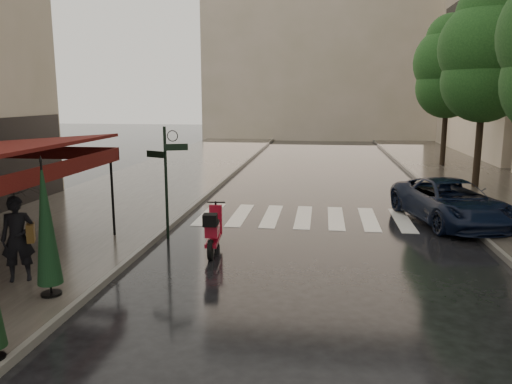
% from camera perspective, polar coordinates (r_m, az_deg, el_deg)
% --- Properties ---
extents(ground, '(120.00, 120.00, 0.00)m').
position_cam_1_polar(ground, '(11.11, -8.74, -9.73)').
color(ground, black).
rests_on(ground, ground).
extents(sidewalk_near, '(6.00, 60.00, 0.12)m').
position_cam_1_polar(sidewalk_near, '(23.53, -11.11, 1.28)').
color(sidewalk_near, '#38332D').
rests_on(sidewalk_near, ground).
extents(sidewalk_far, '(5.50, 60.00, 0.12)m').
position_cam_1_polar(sidewalk_far, '(23.44, 25.49, 0.39)').
color(sidewalk_far, '#38332D').
rests_on(sidewalk_far, ground).
extents(curb_near, '(0.12, 60.00, 0.16)m').
position_cam_1_polar(curb_near, '(22.74, -3.81, 1.17)').
color(curb_near, '#595651').
rests_on(curb_near, ground).
extents(curb_far, '(0.12, 60.00, 0.16)m').
position_cam_1_polar(curb_far, '(22.73, 18.76, 0.61)').
color(curb_far, '#595651').
rests_on(curb_far, ground).
extents(crosswalk, '(7.85, 3.20, 0.01)m').
position_cam_1_polar(crosswalk, '(16.43, 7.28, -2.90)').
color(crosswalk, silver).
rests_on(crosswalk, ground).
extents(signpost, '(1.17, 0.29, 3.10)m').
position_cam_1_polar(signpost, '(13.79, -10.24, 2.11)').
color(signpost, black).
rests_on(signpost, ground).
extents(backdrop_building, '(22.00, 6.00, 20.00)m').
position_cam_1_polar(backdrop_building, '(48.36, 7.94, 17.99)').
color(backdrop_building, tan).
rests_on(backdrop_building, ground).
extents(tree_mid, '(3.80, 3.80, 8.34)m').
position_cam_1_polar(tree_mid, '(22.97, 24.80, 14.14)').
color(tree_mid, black).
rests_on(tree_mid, sidewalk_far).
extents(tree_far, '(3.80, 3.80, 8.16)m').
position_cam_1_polar(tree_far, '(29.77, 21.17, 13.15)').
color(tree_far, black).
rests_on(tree_far, sidewalk_far).
extents(pedestrian_with_umbrella, '(1.42, 1.43, 2.52)m').
position_cam_1_polar(pedestrian_with_umbrella, '(11.22, -25.87, -1.00)').
color(pedestrian_with_umbrella, black).
rests_on(pedestrian_with_umbrella, sidewalk_near).
extents(scooter, '(0.53, 1.79, 1.18)m').
position_cam_1_polar(scooter, '(12.62, -4.91, -4.52)').
color(scooter, black).
rests_on(scooter, ground).
extents(parked_car, '(3.35, 5.24, 1.35)m').
position_cam_1_polar(parked_car, '(16.65, 21.33, -1.03)').
color(parked_car, black).
rests_on(parked_car, ground).
extents(parasol_front, '(0.48, 0.48, 2.66)m').
position_cam_1_polar(parasol_front, '(10.17, -22.90, -3.30)').
color(parasol_front, black).
rests_on(parasol_front, sidewalk_near).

